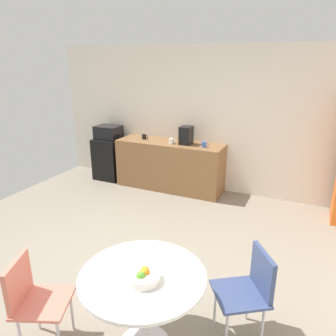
{
  "coord_description": "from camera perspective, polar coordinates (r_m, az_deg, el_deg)",
  "views": [
    {
      "loc": [
        1.84,
        -2.57,
        2.34
      ],
      "look_at": [
        0.12,
        1.16,
        0.95
      ],
      "focal_mm": 34.29,
      "sensor_mm": 36.0,
      "label": 1
    }
  ],
  "objects": [
    {
      "name": "ground_plane",
      "position": [
        3.93,
        -9.12,
        -18.11
      ],
      "size": [
        6.0,
        6.0,
        0.0
      ],
      "primitive_type": "plane",
      "color": "gray"
    },
    {
      "name": "wall_back",
      "position": [
        5.96,
        6.48,
        8.53
      ],
      "size": [
        6.0,
        0.1,
        2.6
      ],
      "primitive_type": "cube",
      "color": "silver",
      "rests_on": "ground_plane"
    },
    {
      "name": "counter_block",
      "position": [
        6.04,
        0.32,
        0.46
      ],
      "size": [
        2.01,
        0.6,
        0.9
      ],
      "primitive_type": "cube",
      "color": "brown",
      "rests_on": "ground_plane"
    },
    {
      "name": "mini_fridge",
      "position": [
        6.69,
        -10.28,
        1.7
      ],
      "size": [
        0.54,
        0.54,
        0.83
      ],
      "primitive_type": "cube",
      "color": "black",
      "rests_on": "ground_plane"
    },
    {
      "name": "microwave",
      "position": [
        6.56,
        -10.56,
        6.27
      ],
      "size": [
        0.48,
        0.38,
        0.26
      ],
      "primitive_type": "cube",
      "color": "black",
      "rests_on": "mini_fridge"
    },
    {
      "name": "round_table",
      "position": [
        2.76,
        -4.47,
        -20.88
      ],
      "size": [
        1.01,
        1.01,
        0.74
      ],
      "color": "silver",
      "rests_on": "ground_plane"
    },
    {
      "name": "chair_navy",
      "position": [
        3.0,
        14.57,
        -19.42
      ],
      "size": [
        0.58,
        0.58,
        0.83
      ],
      "color": "silver",
      "rests_on": "ground_plane"
    },
    {
      "name": "chair_coral",
      "position": [
        3.04,
        -23.15,
        -19.84
      ],
      "size": [
        0.55,
        0.55,
        0.83
      ],
      "color": "silver",
      "rests_on": "ground_plane"
    },
    {
      "name": "fruit_bowl",
      "position": [
        2.58,
        -4.38,
        -18.6
      ],
      "size": [
        0.26,
        0.26,
        0.11
      ],
      "color": "silver",
      "rests_on": "round_table"
    },
    {
      "name": "mug_white",
      "position": [
        5.8,
        0.66,
        4.8
      ],
      "size": [
        0.13,
        0.08,
        0.09
      ],
      "color": "white",
      "rests_on": "counter_block"
    },
    {
      "name": "mug_green",
      "position": [
        5.6,
        6.42,
        4.2
      ],
      "size": [
        0.13,
        0.08,
        0.09
      ],
      "color": "#3F66BF",
      "rests_on": "counter_block"
    },
    {
      "name": "mug_red",
      "position": [
        6.16,
        -4.25,
        5.59
      ],
      "size": [
        0.13,
        0.08,
        0.09
      ],
      "color": "black",
      "rests_on": "counter_block"
    },
    {
      "name": "coffee_maker",
      "position": [
        5.75,
        3.24,
        5.82
      ],
      "size": [
        0.2,
        0.24,
        0.32
      ],
      "primitive_type": "cube",
      "color": "black",
      "rests_on": "counter_block"
    }
  ]
}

